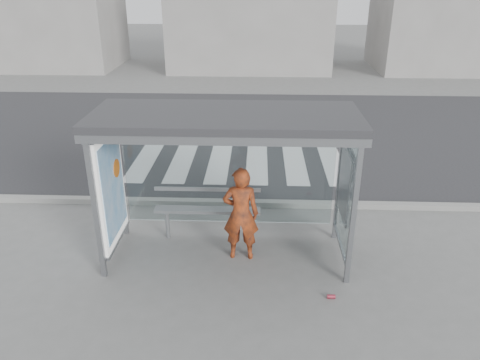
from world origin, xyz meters
name	(u,v)px	position (x,y,z in m)	size (l,w,h in m)	color
ground	(227,255)	(0.00, 0.00, 0.00)	(80.00, 80.00, 0.00)	slate
road	(242,132)	(0.00, 7.00, 0.00)	(30.00, 10.00, 0.01)	#2A2A2C
curb	(233,203)	(0.00, 1.95, 0.06)	(30.00, 0.18, 0.12)	gray
crosswalk	(238,162)	(0.00, 4.50, 0.00)	(5.55, 3.00, 0.00)	silver
bus_shelter	(203,150)	(-0.37, 0.06, 1.98)	(4.25, 1.65, 2.62)	gray
building_left	(55,6)	(-10.00, 18.00, 3.00)	(6.00, 5.00, 6.00)	gray
building_center	(250,17)	(0.00, 18.00, 2.50)	(8.00, 5.00, 5.00)	gray
person	(241,214)	(0.25, -0.03, 0.85)	(0.62, 0.41, 1.70)	#BF4612
bench	(207,210)	(-0.40, 0.58, 0.60)	(1.96, 0.24, 1.02)	gray
soda_can	(331,297)	(1.69, -1.15, 0.03)	(0.07, 0.07, 0.12)	#C83A4F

